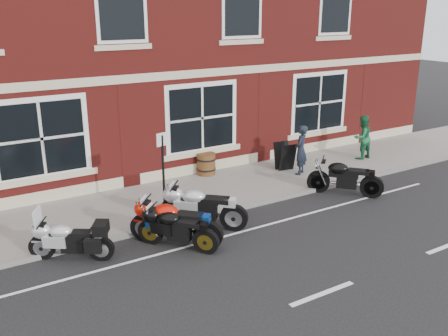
% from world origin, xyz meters
% --- Properties ---
extents(ground, '(80.00, 80.00, 0.00)m').
position_xyz_m(ground, '(0.00, 0.00, 0.00)').
color(ground, black).
rests_on(ground, ground).
extents(sidewalk, '(30.00, 3.00, 0.12)m').
position_xyz_m(sidewalk, '(0.00, 3.00, 0.06)').
color(sidewalk, slate).
rests_on(sidewalk, ground).
extents(kerb, '(30.00, 0.16, 0.12)m').
position_xyz_m(kerb, '(0.00, 1.42, 0.06)').
color(kerb, slate).
rests_on(kerb, ground).
extents(moto_touring_silver, '(1.65, 1.18, 1.26)m').
position_xyz_m(moto_touring_silver, '(-3.85, 1.03, 0.51)').
color(moto_touring_silver, black).
rests_on(moto_touring_silver, ground).
extents(moto_sport_red, '(1.70, 1.74, 1.03)m').
position_xyz_m(moto_sport_red, '(-1.51, 0.49, 0.59)').
color(moto_sport_red, black).
rests_on(moto_sport_red, ground).
extents(moto_sport_black, '(1.36, 1.69, 0.92)m').
position_xyz_m(moto_sport_black, '(-1.56, 0.28, 0.53)').
color(moto_sport_black, black).
rests_on(moto_sport_black, ground).
extents(moto_sport_silver, '(1.79, 1.70, 1.05)m').
position_xyz_m(moto_sport_silver, '(-0.51, 0.99, 0.60)').
color(moto_sport_silver, black).
rests_on(moto_sport_silver, ground).
extents(moto_naked_black, '(1.57, 1.79, 1.01)m').
position_xyz_m(moto_naked_black, '(4.24, 0.79, 0.58)').
color(moto_naked_black, black).
rests_on(moto_naked_black, ground).
extents(pedestrian_left, '(0.71, 0.67, 1.63)m').
position_xyz_m(pedestrian_left, '(4.17, 2.71, 0.94)').
color(pedestrian_left, black).
rests_on(pedestrian_left, sidewalk).
extents(pedestrian_right, '(0.79, 0.63, 1.58)m').
position_xyz_m(pedestrian_right, '(7.19, 2.91, 0.91)').
color(pedestrian_right, '#1B5F39').
rests_on(pedestrian_right, sidewalk).
extents(a_board_sign, '(0.61, 0.45, 0.94)m').
position_xyz_m(a_board_sign, '(4.01, 3.33, 0.59)').
color(a_board_sign, black).
rests_on(a_board_sign, sidewalk).
extents(barrel_planter, '(0.64, 0.64, 0.71)m').
position_xyz_m(barrel_planter, '(1.52, 4.30, 0.47)').
color(barrel_planter, '#4D2814').
rests_on(barrel_planter, sidewalk).
extents(parking_sign, '(0.33, 0.10, 2.35)m').
position_xyz_m(parking_sign, '(-1.26, 1.55, 1.48)').
color(parking_sign, black).
rests_on(parking_sign, sidewalk).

